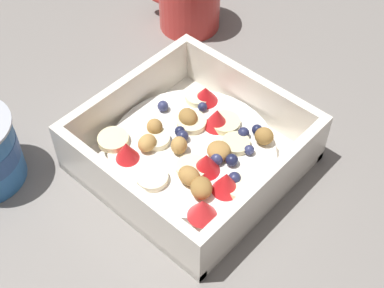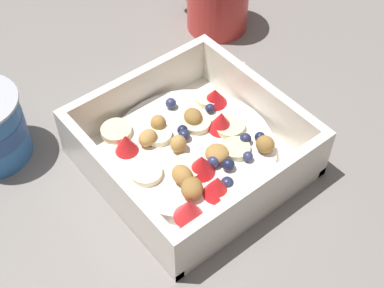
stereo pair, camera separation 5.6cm
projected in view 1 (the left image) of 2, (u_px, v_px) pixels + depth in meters
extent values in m
plane|color=gray|center=(189.00, 151.00, 0.59)|extent=(2.40, 2.40, 0.00)
cube|color=white|center=(192.00, 160.00, 0.57)|extent=(0.20, 0.20, 0.01)
cube|color=white|center=(249.00, 96.00, 0.60)|extent=(0.20, 0.01, 0.06)
cube|color=white|center=(125.00, 199.00, 0.51)|extent=(0.20, 0.01, 0.06)
cube|color=white|center=(265.00, 193.00, 0.51)|extent=(0.01, 0.18, 0.06)
cube|color=white|center=(129.00, 100.00, 0.60)|extent=(0.01, 0.18, 0.06)
cylinder|color=white|center=(192.00, 152.00, 0.57)|extent=(0.17, 0.17, 0.01)
cylinder|color=beige|center=(236.00, 144.00, 0.56)|extent=(0.04, 0.04, 0.01)
cylinder|color=#F7EFC6|center=(157.00, 139.00, 0.56)|extent=(0.03, 0.03, 0.01)
cylinder|color=#F4EAB7|center=(198.00, 97.00, 0.60)|extent=(0.03, 0.03, 0.01)
cylinder|color=#F4EAB7|center=(192.00, 122.00, 0.58)|extent=(0.04, 0.04, 0.01)
cylinder|color=beige|center=(113.00, 140.00, 0.56)|extent=(0.04, 0.04, 0.01)
cylinder|color=#F4EAB7|center=(241.00, 187.00, 0.52)|extent=(0.04, 0.04, 0.01)
cylinder|color=#F7EFC6|center=(152.00, 178.00, 0.53)|extent=(0.04, 0.04, 0.01)
cylinder|color=#F4EAB7|center=(192.00, 168.00, 0.54)|extent=(0.04, 0.04, 0.01)
cylinder|color=beige|center=(225.00, 123.00, 0.58)|extent=(0.04, 0.04, 0.01)
cone|color=red|center=(217.00, 118.00, 0.57)|extent=(0.03, 0.03, 0.02)
cone|color=red|center=(206.00, 163.00, 0.53)|extent=(0.03, 0.03, 0.02)
cone|color=red|center=(202.00, 208.00, 0.50)|extent=(0.03, 0.03, 0.02)
cone|color=red|center=(226.00, 182.00, 0.51)|extent=(0.03, 0.03, 0.03)
cone|color=red|center=(127.00, 151.00, 0.54)|extent=(0.03, 0.03, 0.02)
cone|color=red|center=(205.00, 94.00, 0.60)|extent=(0.04, 0.04, 0.02)
sphere|color=#23284C|center=(186.00, 138.00, 0.56)|extent=(0.01, 0.01, 0.01)
sphere|color=#23284C|center=(234.00, 178.00, 0.53)|extent=(0.01, 0.01, 0.01)
sphere|color=navy|center=(217.00, 159.00, 0.54)|extent=(0.01, 0.01, 0.01)
sphere|color=#191E3D|center=(229.00, 163.00, 0.54)|extent=(0.01, 0.01, 0.01)
sphere|color=navy|center=(249.00, 150.00, 0.55)|extent=(0.01, 0.01, 0.01)
sphere|color=navy|center=(163.00, 106.00, 0.59)|extent=(0.01, 0.01, 0.01)
sphere|color=#23284C|center=(243.00, 133.00, 0.56)|extent=(0.01, 0.01, 0.01)
sphere|color=#191E3D|center=(257.00, 130.00, 0.57)|extent=(0.01, 0.01, 0.01)
sphere|color=#191E3D|center=(180.00, 131.00, 0.57)|extent=(0.01, 0.01, 0.01)
sphere|color=#23284C|center=(203.00, 107.00, 0.59)|extent=(0.01, 0.01, 0.01)
ellipsoid|color=#AD7F42|center=(155.00, 127.00, 0.57)|extent=(0.02, 0.02, 0.02)
ellipsoid|color=olive|center=(188.00, 117.00, 0.58)|extent=(0.03, 0.03, 0.02)
ellipsoid|color=#AD7F42|center=(222.00, 148.00, 0.55)|extent=(0.03, 0.03, 0.02)
ellipsoid|color=tan|center=(147.00, 143.00, 0.55)|extent=(0.02, 0.02, 0.02)
ellipsoid|color=tan|center=(179.00, 145.00, 0.55)|extent=(0.02, 0.02, 0.02)
ellipsoid|color=olive|center=(201.00, 188.00, 0.51)|extent=(0.03, 0.03, 0.02)
ellipsoid|color=olive|center=(264.00, 136.00, 0.56)|extent=(0.03, 0.02, 0.02)
ellipsoid|color=#AD7F42|center=(189.00, 176.00, 0.52)|extent=(0.02, 0.02, 0.02)
ellipsoid|color=silver|center=(116.00, 98.00, 0.64)|extent=(0.05, 0.06, 0.01)
cylinder|color=silver|center=(181.00, 74.00, 0.67)|extent=(0.05, 0.12, 0.01)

